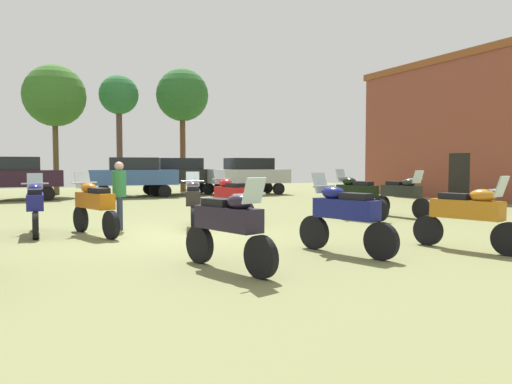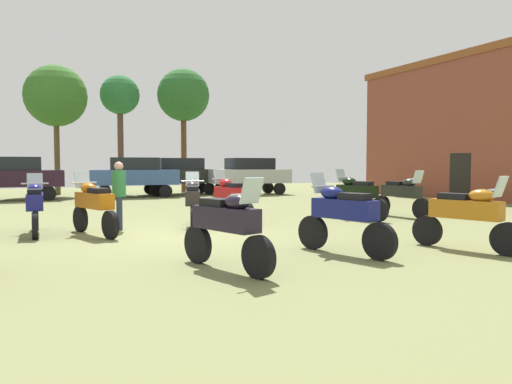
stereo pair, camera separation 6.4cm
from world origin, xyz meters
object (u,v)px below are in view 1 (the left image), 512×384
object	(u,v)px
motorcycle_4	(231,197)
car_2	(179,173)
motorcycle_8	(35,204)
motorcycle_1	(402,194)
motorcycle_3	(468,214)
person_1	(119,190)
motorcycle_5	(345,215)
tree_4	(119,97)
motorcycle_9	(229,225)
car_3	(12,175)
tree_5	(182,96)
car_5	(134,174)
motorcycle_7	(193,200)
tree_6	(55,96)
motorcycle_6	(356,195)
car_6	(249,173)
motorcycle_12	(94,204)

from	to	relation	value
motorcycle_4	car_2	distance (m)	13.39
motorcycle_4	motorcycle_8	bearing A→B (deg)	171.66
motorcycle_1	motorcycle_8	xyz separation A→B (m)	(-10.50, 0.82, -0.02)
motorcycle_3	person_1	bearing A→B (deg)	-63.43
motorcycle_1	person_1	size ratio (longest dim) A/B	1.32
motorcycle_5	tree_4	xyz separation A→B (m)	(-0.07, 22.03, 4.83)
motorcycle_9	motorcycle_4	bearing A→B (deg)	-129.40
car_3	tree_5	size ratio (longest dim) A/B	0.58
car_5	motorcycle_9	bearing A→B (deg)	-179.25
motorcycle_7	tree_4	bearing A→B (deg)	103.79
motorcycle_5	motorcycle_3	bearing A→B (deg)	-33.61
car_2	tree_6	bearing A→B (deg)	66.70
car_5	tree_6	bearing A→B (deg)	50.75
motorcycle_6	car_5	world-z (taller)	car_5
car_2	tree_6	xyz separation A→B (m)	(-6.04, 2.69, 4.15)
car_2	car_3	xyz separation A→B (m)	(-8.13, -0.95, 0.00)
motorcycle_9	tree_6	xyz separation A→B (m)	(-1.14, 21.59, 4.60)
car_2	car_6	distance (m)	3.85
motorcycle_9	person_1	xyz separation A→B (m)	(-0.65, 5.63, 0.29)
motorcycle_12	tree_4	world-z (taller)	tree_4
motorcycle_12	tree_6	world-z (taller)	tree_6
motorcycle_5	car_6	distance (m)	17.89
car_5	person_1	size ratio (longest dim) A/B	2.61
car_2	tree_6	distance (m)	7.80
motorcycle_9	motorcycle_8	bearing A→B (deg)	-81.56
motorcycle_1	tree_6	xyz separation A→B (m)	(-9.04, 16.76, 4.59)
tree_5	tree_6	world-z (taller)	tree_5
motorcycle_6	car_2	distance (m)	14.06
tree_4	motorcycle_8	bearing A→B (deg)	-106.58
motorcycle_5	car_5	xyz separation A→B (m)	(-0.19, 17.55, 0.44)
tree_4	tree_5	world-z (taller)	tree_5
car_5	motorcycle_8	bearing A→B (deg)	166.33
motorcycle_7	tree_6	world-z (taller)	tree_6
motorcycle_8	motorcycle_9	world-z (taller)	motorcycle_9
tree_5	motorcycle_9	bearing A→B (deg)	-105.53
motorcycle_4	tree_6	distance (m)	16.88
motorcycle_4	person_1	distance (m)	3.11
car_2	motorcycle_8	bearing A→B (deg)	151.25
motorcycle_1	tree_5	distance (m)	18.01
car_2	tree_5	bearing A→B (deg)	-20.70
motorcycle_1	car_3	distance (m)	17.21
motorcycle_12	tree_4	xyz separation A→B (m)	(3.75, 17.50, 4.84)
motorcycle_9	person_1	distance (m)	5.68
motorcycle_8	person_1	bearing A→B (deg)	1.51
motorcycle_3	motorcycle_6	world-z (taller)	motorcycle_6
motorcycle_4	tree_4	bearing A→B (deg)	80.79
motorcycle_1	person_1	distance (m)	8.59
tree_5	motorcycle_4	bearing A→B (deg)	-102.71
car_2	car_5	size ratio (longest dim) A/B	0.96
car_5	motorcycle_3	bearing A→B (deg)	-164.10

